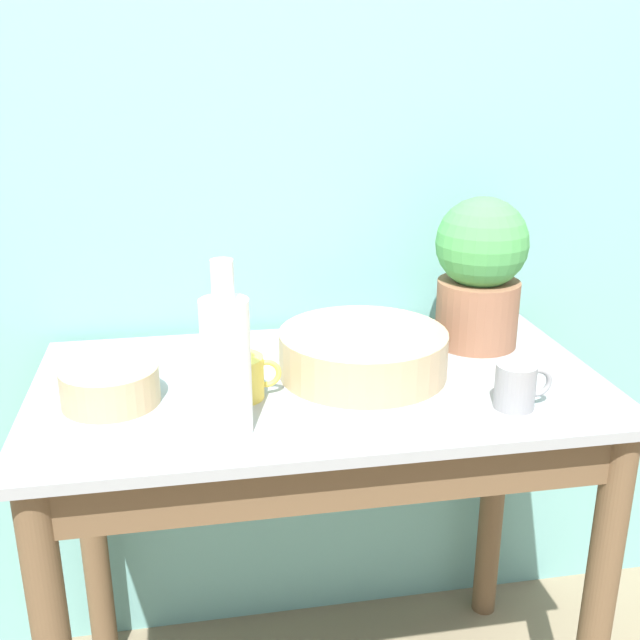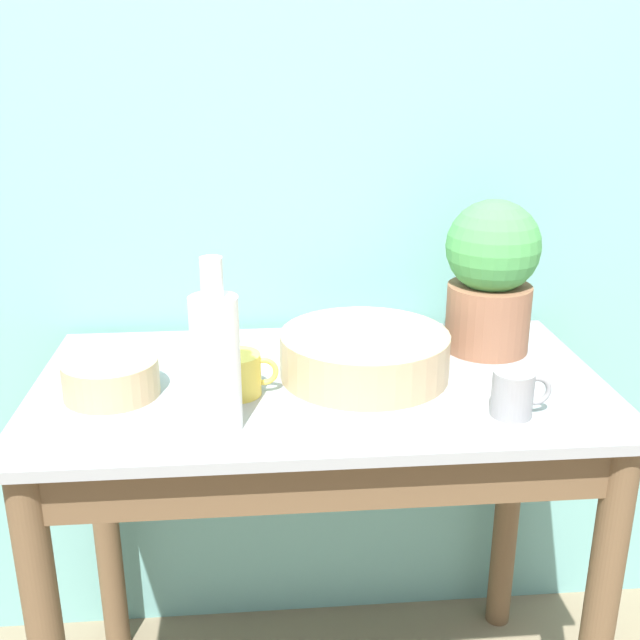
{
  "view_description": "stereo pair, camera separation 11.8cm",
  "coord_description": "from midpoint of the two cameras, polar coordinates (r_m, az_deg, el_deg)",
  "views": [
    {
      "loc": [
        -0.23,
        -0.98,
        1.38
      ],
      "look_at": [
        0.0,
        0.29,
        0.93
      ],
      "focal_mm": 42.0,
      "sensor_mm": 36.0,
      "label": 1
    },
    {
      "loc": [
        -0.11,
        -1.0,
        1.38
      ],
      "look_at": [
        0.0,
        0.29,
        0.93
      ],
      "focal_mm": 42.0,
      "sensor_mm": 36.0,
      "label": 2
    }
  ],
  "objects": [
    {
      "name": "wall_back",
      "position": [
        1.65,
        1.03,
        13.08
      ],
      "size": [
        6.0,
        0.05,
        2.4
      ],
      "color": "#70ADA8",
      "rests_on": "ground_plane"
    },
    {
      "name": "counter_table",
      "position": [
        1.48,
        2.4,
        -11.64
      ],
      "size": [
        1.07,
        0.59,
        0.81
      ],
      "color": "brown",
      "rests_on": "ground_plane"
    },
    {
      "name": "potted_plant",
      "position": [
        1.56,
        15.03,
        3.39
      ],
      "size": [
        0.19,
        0.19,
        0.31
      ],
      "color": "#8C5B42",
      "rests_on": "counter_table"
    },
    {
      "name": "bowl_wash_large",
      "position": [
        1.43,
        5.78,
        -2.66
      ],
      "size": [
        0.32,
        0.32,
        0.09
      ],
      "color": "tan",
      "rests_on": "counter_table"
    },
    {
      "name": "bottle_tall",
      "position": [
        1.19,
        -5.15,
        -3.1
      ],
      "size": [
        0.08,
        0.08,
        0.29
      ],
      "color": "white",
      "rests_on": "counter_table"
    },
    {
      "name": "mug_yellow",
      "position": [
        1.34,
        -3.8,
        -4.19
      ],
      "size": [
        0.12,
        0.09,
        0.08
      ],
      "color": "#E5CC4C",
      "rests_on": "counter_table"
    },
    {
      "name": "mug_grey",
      "position": [
        1.32,
        17.08,
        -5.41
      ],
      "size": [
        0.1,
        0.07,
        0.08
      ],
      "color": "gray",
      "rests_on": "counter_table"
    },
    {
      "name": "bowl_small_tan",
      "position": [
        1.38,
        -13.29,
        -4.32
      ],
      "size": [
        0.17,
        0.17,
        0.07
      ],
      "color": "tan",
      "rests_on": "counter_table"
    }
  ]
}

